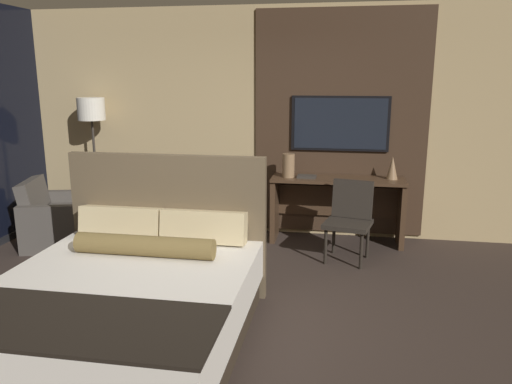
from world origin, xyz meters
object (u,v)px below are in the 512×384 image
bed (127,301)px  book (307,177)px  tv (340,124)px  floor_lamp (92,120)px  desk (337,199)px  armchair_by_window (62,222)px  vase_short (392,168)px  desk_chair (350,214)px  vase_tall (289,166)px

bed → book: size_ratio=9.31×
tv → floor_lamp: size_ratio=0.68×
desk → armchair_by_window: 3.32m
armchair_by_window → vase_short: 3.98m
desk → floor_lamp: floor_lamp is taller
desk → floor_lamp: 3.22m
desk → book: book is taller
desk → desk_chair: size_ratio=1.81×
vase_short → desk: bearing=-179.4°
desk → vase_short: (0.62, 0.01, 0.40)m
desk_chair → floor_lamp: size_ratio=0.51×
bed → vase_short: bed is taller
tv → floor_lamp: 3.10m
tv → vase_short: tv is taller
desk → floor_lamp: size_ratio=0.92×
desk_chair → tv: bearing=113.5°
floor_lamp → desk_chair: bearing=-9.7°
floor_lamp → book: size_ratio=7.53×
desk → tv: bearing=90.0°
floor_lamp → book: bearing=-1.1°
armchair_by_window → vase_tall: (2.66, 0.56, 0.67)m
desk → desk_chair: desk_chair is taller
desk_chair → vase_short: (0.48, 0.59, 0.42)m
tv → armchair_by_window: (-3.24, -0.84, -1.15)m
floor_lamp → desk: bearing=0.6°
desk → book: (-0.37, -0.08, 0.28)m
tv → book: tv is taller
vase_tall → floor_lamp: bearing=178.8°
vase_short → book: bearing=-174.7°
desk_chair → floor_lamp: (-3.23, 0.55, 0.93)m
book → desk_chair: bearing=-44.2°
tv → vase_tall: size_ratio=4.14×
tv → armchair_by_window: bearing=-165.5°
desk → vase_tall: (-0.59, -0.08, 0.41)m
vase_short → book: size_ratio=1.19×
tv → vase_short: 0.81m
floor_lamp → book: (2.72, -0.05, -0.63)m
bed → armchair_by_window: size_ratio=2.00×
desk → vase_tall: bearing=-171.9°
tv → vase_short: bearing=-16.9°
desk → armchair_by_window: size_ratio=1.48×
vase_tall → vase_short: 1.21m
desk_chair → armchair_by_window: 3.40m
bed → desk_chair: 2.67m
tv → desk: bearing=-90.0°
vase_short → floor_lamp: bearing=-179.4°
desk → book: size_ratio=6.91×
desk_chair → vase_tall: vase_tall is taller
desk_chair → vase_tall: (-0.73, 0.50, 0.43)m
armchair_by_window → book: (2.88, 0.56, 0.54)m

